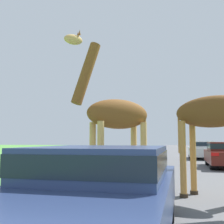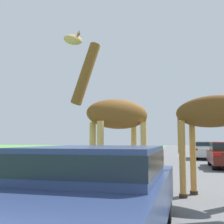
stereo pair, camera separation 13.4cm
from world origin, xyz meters
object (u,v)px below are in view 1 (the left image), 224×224
object	(u,v)px
giraffe_companion	(217,113)
car_queue_left	(202,149)
car_lead_maroon	(100,191)
giraffe_near_road	(114,116)

from	to	relation	value
giraffe_companion	car_queue_left	bearing A→B (deg)	-154.22
car_lead_maroon	car_queue_left	xyz separation A→B (m)	(2.73, 19.34, -0.01)
giraffe_companion	car_lead_maroon	distance (m)	4.26
giraffe_companion	giraffe_near_road	bearing A→B (deg)	-80.14
giraffe_near_road	car_queue_left	distance (m)	15.38
giraffe_near_road	car_queue_left	bearing A→B (deg)	-53.80
giraffe_near_road	giraffe_companion	xyz separation A→B (m)	(2.87, -0.96, -0.07)
giraffe_companion	car_lead_maroon	world-z (taller)	giraffe_companion
car_lead_maroon	car_queue_left	bearing A→B (deg)	81.98
giraffe_near_road	car_lead_maroon	xyz separation A→B (m)	(0.84, -4.45, -1.44)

